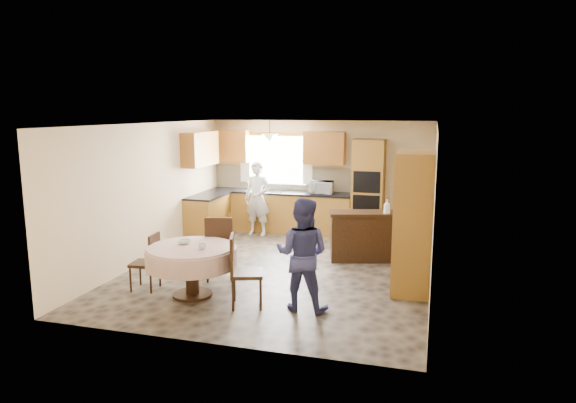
# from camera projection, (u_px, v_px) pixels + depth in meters

# --- Properties ---
(floor) EXTENTS (5.00, 6.00, 0.01)m
(floor) POSITION_uv_depth(u_px,v_px,m) (281.00, 269.00, 8.93)
(floor) COLOR brown
(floor) RESTS_ON ground
(ceiling) EXTENTS (5.00, 6.00, 0.01)m
(ceiling) POSITION_uv_depth(u_px,v_px,m) (281.00, 124.00, 8.49)
(ceiling) COLOR white
(ceiling) RESTS_ON wall_back
(wall_back) EXTENTS (5.00, 0.02, 2.50)m
(wall_back) POSITION_uv_depth(u_px,v_px,m) (319.00, 176.00, 11.55)
(wall_back) COLOR #D8BB8A
(wall_back) RESTS_ON floor
(wall_front) EXTENTS (5.00, 0.02, 2.50)m
(wall_front) POSITION_uv_depth(u_px,v_px,m) (206.00, 241.00, 5.87)
(wall_front) COLOR #D8BB8A
(wall_front) RESTS_ON floor
(wall_left) EXTENTS (0.02, 6.00, 2.50)m
(wall_left) POSITION_uv_depth(u_px,v_px,m) (150.00, 192.00, 9.38)
(wall_left) COLOR #D8BB8A
(wall_left) RESTS_ON floor
(wall_right) EXTENTS (0.02, 6.00, 2.50)m
(wall_right) POSITION_uv_depth(u_px,v_px,m) (434.00, 206.00, 8.03)
(wall_right) COLOR #D8BB8A
(wall_right) RESTS_ON floor
(window) EXTENTS (1.40, 0.03, 1.10)m
(window) POSITION_uv_depth(u_px,v_px,m) (276.00, 160.00, 11.74)
(window) COLOR white
(window) RESTS_ON wall_back
(curtain_left) EXTENTS (0.22, 0.02, 1.15)m
(curtain_left) POSITION_uv_depth(u_px,v_px,m) (245.00, 157.00, 11.88)
(curtain_left) COLOR white
(curtain_left) RESTS_ON wall_back
(curtain_right) EXTENTS (0.22, 0.02, 1.15)m
(curtain_right) POSITION_uv_depth(u_px,v_px,m) (308.00, 159.00, 11.48)
(curtain_right) COLOR white
(curtain_right) RESTS_ON wall_back
(base_cab_back) EXTENTS (3.30, 0.60, 0.88)m
(base_cab_back) POSITION_uv_depth(u_px,v_px,m) (279.00, 212.00, 11.64)
(base_cab_back) COLOR #C58734
(base_cab_back) RESTS_ON floor
(counter_back) EXTENTS (3.30, 0.64, 0.04)m
(counter_back) POSITION_uv_depth(u_px,v_px,m) (279.00, 192.00, 11.55)
(counter_back) COLOR black
(counter_back) RESTS_ON base_cab_back
(base_cab_left) EXTENTS (0.60, 1.20, 0.88)m
(base_cab_left) POSITION_uv_depth(u_px,v_px,m) (208.00, 217.00, 11.15)
(base_cab_left) COLOR #C58734
(base_cab_left) RESTS_ON floor
(counter_left) EXTENTS (0.64, 1.20, 0.04)m
(counter_left) POSITION_uv_depth(u_px,v_px,m) (207.00, 196.00, 11.07)
(counter_left) COLOR black
(counter_left) RESTS_ON base_cab_left
(backsplash) EXTENTS (3.30, 0.02, 0.55)m
(backsplash) POSITION_uv_depth(u_px,v_px,m) (283.00, 178.00, 11.78)
(backsplash) COLOR beige
(backsplash) RESTS_ON wall_back
(wall_cab_left) EXTENTS (0.85, 0.33, 0.72)m
(wall_cab_left) POSITION_uv_depth(u_px,v_px,m) (231.00, 146.00, 11.83)
(wall_cab_left) COLOR #AD772B
(wall_cab_left) RESTS_ON wall_back
(wall_cab_right) EXTENTS (0.90, 0.33, 0.72)m
(wall_cab_right) POSITION_uv_depth(u_px,v_px,m) (324.00, 148.00, 11.23)
(wall_cab_right) COLOR #AD772B
(wall_cab_right) RESTS_ON wall_back
(wall_cab_side) EXTENTS (0.33, 1.20, 0.72)m
(wall_cab_side) POSITION_uv_depth(u_px,v_px,m) (200.00, 149.00, 10.92)
(wall_cab_side) COLOR #AD772B
(wall_cab_side) RESTS_ON wall_left
(oven_tower) EXTENTS (0.66, 0.62, 2.12)m
(oven_tower) POSITION_uv_depth(u_px,v_px,m) (368.00, 189.00, 10.98)
(oven_tower) COLOR #C58734
(oven_tower) RESTS_ON floor
(oven_upper) EXTENTS (0.56, 0.01, 0.45)m
(oven_upper) POSITION_uv_depth(u_px,v_px,m) (367.00, 182.00, 10.65)
(oven_upper) COLOR black
(oven_upper) RESTS_ON oven_tower
(oven_lower) EXTENTS (0.56, 0.01, 0.45)m
(oven_lower) POSITION_uv_depth(u_px,v_px,m) (366.00, 206.00, 10.73)
(oven_lower) COLOR black
(oven_lower) RESTS_ON oven_tower
(pendant) EXTENTS (0.36, 0.36, 0.18)m
(pendant) POSITION_uv_depth(u_px,v_px,m) (270.00, 138.00, 11.19)
(pendant) COLOR beige
(pendant) RESTS_ON ceiling
(sideboard) EXTENTS (1.28, 0.78, 0.85)m
(sideboard) POSITION_uv_depth(u_px,v_px,m) (362.00, 238.00, 9.39)
(sideboard) COLOR #36200E
(sideboard) RESTS_ON floor
(space_heater) EXTENTS (0.45, 0.37, 0.54)m
(space_heater) POSITION_uv_depth(u_px,v_px,m) (411.00, 265.00, 8.27)
(space_heater) COLOR black
(space_heater) RESTS_ON floor
(cupboard) EXTENTS (0.55, 1.11, 2.12)m
(cupboard) POSITION_uv_depth(u_px,v_px,m) (414.00, 221.00, 7.79)
(cupboard) COLOR #C58734
(cupboard) RESTS_ON floor
(dining_table) EXTENTS (1.33, 1.33, 0.76)m
(dining_table) POSITION_uv_depth(u_px,v_px,m) (192.00, 257.00, 7.54)
(dining_table) COLOR #36200E
(dining_table) RESTS_ON floor
(chair_left) EXTENTS (0.42, 0.42, 0.88)m
(chair_left) POSITION_uv_depth(u_px,v_px,m) (149.00, 259.00, 7.83)
(chair_left) COLOR #36200E
(chair_left) RESTS_ON floor
(chair_back) EXTENTS (0.56, 0.56, 1.06)m
(chair_back) POSITION_uv_depth(u_px,v_px,m) (220.00, 245.00, 8.25)
(chair_back) COLOR #36200E
(chair_back) RESTS_ON floor
(chair_right) EXTENTS (0.56, 0.56, 1.02)m
(chair_right) POSITION_uv_depth(u_px,v_px,m) (241.00, 267.00, 7.15)
(chair_right) COLOR #36200E
(chair_right) RESTS_ON floor
(framed_picture) EXTENTS (0.06, 0.52, 0.43)m
(framed_picture) POSITION_uv_depth(u_px,v_px,m) (433.00, 172.00, 9.11)
(framed_picture) COLOR #ECBA45
(framed_picture) RESTS_ON wall_right
(microwave) EXTENTS (0.52, 0.37, 0.28)m
(microwave) POSITION_uv_depth(u_px,v_px,m) (322.00, 187.00, 11.21)
(microwave) COLOR silver
(microwave) RESTS_ON counter_back
(person_sink) EXTENTS (0.62, 0.44, 1.63)m
(person_sink) POSITION_uv_depth(u_px,v_px,m) (258.00, 199.00, 11.24)
(person_sink) COLOR silver
(person_sink) RESTS_ON floor
(person_dining) EXTENTS (0.78, 0.61, 1.57)m
(person_dining) POSITION_uv_depth(u_px,v_px,m) (302.00, 254.00, 7.00)
(person_dining) COLOR navy
(person_dining) RESTS_ON floor
(bowl_sideboard) EXTENTS (0.26, 0.26, 0.06)m
(bowl_sideboard) POSITION_uv_depth(u_px,v_px,m) (351.00, 213.00, 9.36)
(bowl_sideboard) COLOR #B2B2B2
(bowl_sideboard) RESTS_ON sideboard
(bottle_sideboard) EXTENTS (0.15, 0.15, 0.31)m
(bottle_sideboard) POSITION_uv_depth(u_px,v_px,m) (387.00, 208.00, 9.17)
(bottle_sideboard) COLOR silver
(bottle_sideboard) RESTS_ON sideboard
(cup_table) EXTENTS (0.13, 0.13, 0.09)m
(cup_table) POSITION_uv_depth(u_px,v_px,m) (202.00, 247.00, 7.34)
(cup_table) COLOR #B2B2B2
(cup_table) RESTS_ON dining_table
(bowl_table) EXTENTS (0.23, 0.23, 0.06)m
(bowl_table) POSITION_uv_depth(u_px,v_px,m) (184.00, 242.00, 7.65)
(bowl_table) COLOR #B2B2B2
(bowl_table) RESTS_ON dining_table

